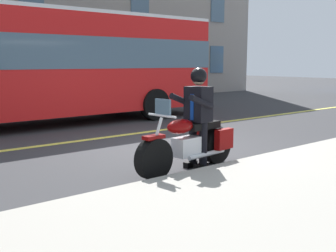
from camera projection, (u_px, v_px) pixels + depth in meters
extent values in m
plane|color=#333335|center=(172.00, 148.00, 8.85)|extent=(80.00, 80.00, 0.00)
cube|color=#E5DB4C|center=(122.00, 135.00, 10.38)|extent=(60.00, 0.16, 0.01)
cylinder|color=black|center=(154.00, 159.00, 6.43)|extent=(0.68, 0.27, 0.66)
cylinder|color=black|center=(216.00, 145.00, 7.52)|extent=(0.68, 0.27, 0.66)
cube|color=silver|center=(188.00, 146.00, 6.98)|extent=(0.59, 0.33, 0.32)
ellipsoid|color=#720505|center=(180.00, 127.00, 6.78)|extent=(0.59, 0.33, 0.24)
cube|color=black|center=(202.00, 125.00, 7.17)|extent=(0.72, 0.35, 0.12)
cube|color=#720505|center=(224.00, 139.00, 7.30)|extent=(0.41, 0.16, 0.36)
cube|color=#720505|center=(205.00, 136.00, 7.61)|extent=(0.41, 0.16, 0.36)
cylinder|color=silver|center=(155.00, 142.00, 6.41)|extent=(0.35, 0.08, 0.76)
cylinder|color=silver|center=(162.00, 116.00, 6.46)|extent=(0.10, 0.60, 0.04)
cube|color=#720505|center=(154.00, 137.00, 6.38)|extent=(0.37, 0.20, 0.06)
cylinder|color=silver|center=(207.00, 154.00, 7.10)|extent=(0.90, 0.17, 0.08)
cube|color=slate|center=(163.00, 108.00, 6.45)|extent=(0.07, 0.32, 0.28)
cylinder|color=black|center=(203.00, 145.00, 7.07)|extent=(0.14, 0.14, 0.84)
cube|color=black|center=(201.00, 167.00, 7.08)|extent=(0.27, 0.14, 0.10)
cylinder|color=black|center=(193.00, 143.00, 7.24)|extent=(0.14, 0.14, 0.84)
cube|color=black|center=(190.00, 164.00, 7.25)|extent=(0.27, 0.14, 0.10)
cube|color=black|center=(198.00, 104.00, 7.05)|extent=(0.36, 0.43, 0.60)
cube|color=navy|center=(192.00, 107.00, 6.94)|extent=(0.03, 0.07, 0.44)
cylinder|color=black|center=(201.00, 102.00, 6.76)|extent=(0.56, 0.15, 0.28)
cylinder|color=black|center=(182.00, 100.00, 7.06)|extent=(0.56, 0.15, 0.28)
sphere|color=tan|center=(199.00, 79.00, 6.98)|extent=(0.22, 0.22, 0.22)
sphere|color=black|center=(199.00, 76.00, 6.97)|extent=(0.28, 0.28, 0.28)
cube|color=red|center=(41.00, 64.00, 11.82)|extent=(11.00, 2.50, 2.85)
cube|color=slate|center=(40.00, 53.00, 11.77)|extent=(11.04, 2.52, 0.90)
cube|color=white|center=(38.00, 11.00, 11.59)|extent=(11.00, 2.50, 0.10)
cylinder|color=black|center=(155.00, 104.00, 13.09)|extent=(1.00, 0.30, 1.00)
cylinder|color=black|center=(115.00, 99.00, 14.93)|extent=(1.00, 0.30, 1.00)
cube|color=slate|center=(217.00, 59.00, 24.84)|extent=(1.10, 0.06, 1.60)
cube|color=slate|center=(141.00, 59.00, 21.31)|extent=(1.10, 0.06, 1.60)
cube|color=slate|center=(34.00, 58.00, 17.78)|extent=(1.10, 0.06, 1.60)
cube|color=slate|center=(218.00, 8.00, 24.38)|extent=(1.10, 0.06, 1.60)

